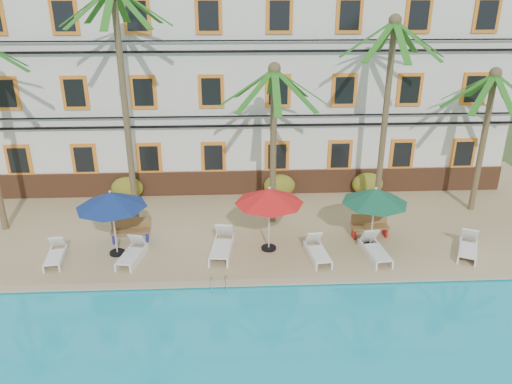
{
  "coord_description": "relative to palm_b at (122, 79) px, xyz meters",
  "views": [
    {
      "loc": [
        -0.56,
        -15.37,
        9.75
      ],
      "look_at": [
        0.31,
        3.0,
        2.0
      ],
      "focal_mm": 35.0,
      "sensor_mm": 36.0,
      "label": 1
    }
  ],
  "objects": [
    {
      "name": "palm_e",
      "position": [
        14.96,
        0.38,
        -1.9
      ],
      "size": [
        4.17,
        4.17,
        6.34
      ],
      "color": "brown",
      "rests_on": "pool_deck"
    },
    {
      "name": "shrub_mid",
      "position": [
        6.42,
        2.29,
        -5.5
      ],
      "size": [
        1.5,
        0.9,
        1.1
      ],
      "primitive_type": "ellipsoid",
      "color": "#295117",
      "rests_on": "pool_deck"
    },
    {
      "name": "pool_coping",
      "position": [
        4.81,
        -5.21,
        -6.02
      ],
      "size": [
        30.0,
        0.35,
        0.06
      ],
      "primitive_type": "cube",
      "color": "tan",
      "rests_on": "pool_deck"
    },
    {
      "name": "palm_d",
      "position": [
        10.57,
        0.3,
        -0.69
      ],
      "size": [
        4.17,
        4.17,
        8.4
      ],
      "color": "brown",
      "rests_on": "pool_deck"
    },
    {
      "name": "lounger_d",
      "position": [
        7.3,
        -3.58,
        -5.77
      ],
      "size": [
        0.84,
        1.85,
        0.84
      ],
      "color": "white",
      "rests_on": "pool_deck"
    },
    {
      "name": "umbrella_green",
      "position": [
        9.5,
        -2.85,
        -3.91
      ],
      "size": [
        2.51,
        2.51,
        2.51
      ],
      "color": "black",
      "rests_on": "pool_deck"
    },
    {
      "name": "lounger_e",
      "position": [
        9.46,
        -3.59,
        -5.76
      ],
      "size": [
        0.87,
        1.94,
        0.89
      ],
      "color": "white",
      "rests_on": "pool_deck"
    },
    {
      "name": "bench_right",
      "position": [
        9.67,
        -1.95,
        -5.58
      ],
      "size": [
        1.53,
        0.57,
        0.93
      ],
      "color": "olive",
      "rests_on": "pool_deck"
    },
    {
      "name": "lounger_c",
      "position": [
        3.76,
        -3.07,
        -5.73
      ],
      "size": [
        0.99,
        2.15,
        0.98
      ],
      "color": "white",
      "rests_on": "pool_deck"
    },
    {
      "name": "lounger_f",
      "position": [
        13.03,
        -3.58,
        -5.77
      ],
      "size": [
        1.38,
        1.9,
        0.85
      ],
      "color": "white",
      "rests_on": "pool_deck"
    },
    {
      "name": "umbrella_blue",
      "position": [
        -0.22,
        -2.92,
        -3.83
      ],
      "size": [
        2.6,
        2.6,
        2.6
      ],
      "color": "black",
      "rests_on": "pool_deck"
    },
    {
      "name": "palm_b",
      "position": [
        0.0,
        0.0,
        0.0
      ],
      "size": [
        4.17,
        4.17,
        9.63
      ],
      "color": "brown",
      "rests_on": "pool_deck"
    },
    {
      "name": "pool_ladder",
      "position": [
        3.69,
        -5.31,
        -6.05
      ],
      "size": [
        0.54,
        0.74,
        0.74
      ],
      "color": "silver",
      "rests_on": "ground"
    },
    {
      "name": "lounger_a",
      "position": [
        -2.36,
        -3.33,
        -5.79
      ],
      "size": [
        0.78,
        1.71,
        0.78
      ],
      "color": "white",
      "rests_on": "pool_deck"
    },
    {
      "name": "shrub_left",
      "position": [
        -0.78,
        2.29,
        -5.5
      ],
      "size": [
        1.5,
        0.9,
        1.1
      ],
      "primitive_type": "ellipsoid",
      "color": "#295117",
      "rests_on": "pool_deck"
    },
    {
      "name": "bench_left",
      "position": [
        0.11,
        -1.87,
        -5.58
      ],
      "size": [
        1.53,
        0.58,
        0.93
      ],
      "color": "olive",
      "rests_on": "pool_deck"
    },
    {
      "name": "pool_deck",
      "position": [
        4.81,
        0.69,
        -6.17
      ],
      "size": [
        30.0,
        12.0,
        0.25
      ],
      "primitive_type": "cube",
      "color": "tan",
      "rests_on": "ground"
    },
    {
      "name": "palm_c",
      "position": [
        5.87,
        -0.4,
        -1.68
      ],
      "size": [
        4.17,
        4.17,
        6.71
      ],
      "color": "brown",
      "rests_on": "pool_deck"
    },
    {
      "name": "hotel_building",
      "position": [
        4.81,
        5.68,
        -0.92
      ],
      "size": [
        25.4,
        6.44,
        10.22
      ],
      "color": "silver",
      "rests_on": "pool_deck"
    },
    {
      "name": "ground",
      "position": [
        4.81,
        -4.31,
        -6.3
      ],
      "size": [
        100.0,
        100.0,
        0.0
      ],
      "primitive_type": "plane",
      "color": "#384C23",
      "rests_on": "ground"
    },
    {
      "name": "shrub_right",
      "position": [
        10.67,
        2.29,
        -5.5
      ],
      "size": [
        1.5,
        0.9,
        1.1
      ],
      "primitive_type": "ellipsoid",
      "color": "#295117",
      "rests_on": "pool_deck"
    },
    {
      "name": "lounger_b",
      "position": [
        0.44,
        -3.4,
        -5.78
      ],
      "size": [
        0.97,
        1.84,
        0.83
      ],
      "color": "white",
      "rests_on": "pool_deck"
    },
    {
      "name": "umbrella_red",
      "position": [
        5.54,
        -2.83,
        -3.83
      ],
      "size": [
        2.6,
        2.6,
        2.6
      ],
      "color": "black",
      "rests_on": "pool_deck"
    }
  ]
}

